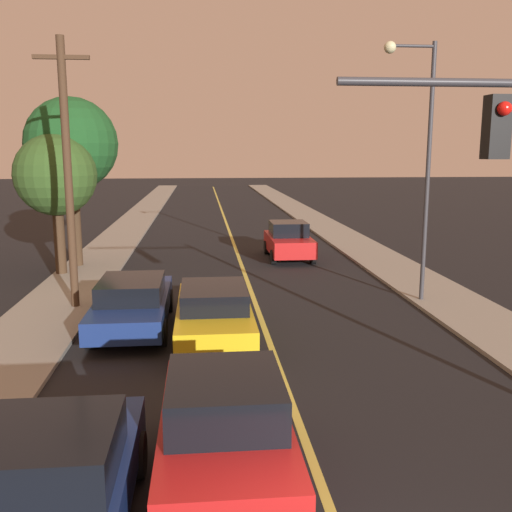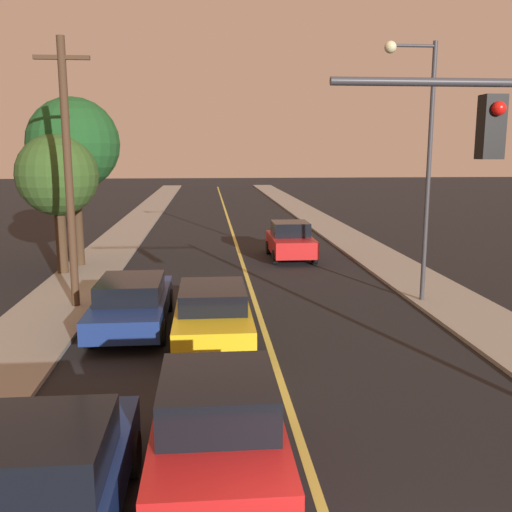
{
  "view_description": "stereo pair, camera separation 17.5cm",
  "coord_description": "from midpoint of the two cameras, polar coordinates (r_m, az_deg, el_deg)",
  "views": [
    {
      "loc": [
        -1.68,
        -4.51,
        4.83
      ],
      "look_at": [
        0.0,
        12.92,
        1.6
      ],
      "focal_mm": 40.0,
      "sensor_mm": 36.0,
      "label": 1
    },
    {
      "loc": [
        -1.51,
        -4.53,
        4.83
      ],
      "look_at": [
        0.0,
        12.92,
        1.6
      ],
      "focal_mm": 40.0,
      "sensor_mm": 36.0,
      "label": 2
    }
  ],
  "objects": [
    {
      "name": "road_surface",
      "position": [
        40.83,
        -3.24,
        3.65
      ],
      "size": [
        10.0,
        80.0,
        0.01
      ],
      "color": "black",
      "rests_on": "ground"
    },
    {
      "name": "tree_left_far",
      "position": [
        23.21,
        -19.62,
        7.55
      ],
      "size": [
        3.1,
        3.1,
        5.37
      ],
      "color": "#3D2B1C",
      "rests_on": "ground"
    },
    {
      "name": "sidewalk_left",
      "position": [
        41.06,
        -12.01,
        3.55
      ],
      "size": [
        2.5,
        80.0,
        0.12
      ],
      "color": "gray",
      "rests_on": "ground"
    },
    {
      "name": "car_outer_lane_front",
      "position": [
        8.09,
        -20.38,
        -20.27
      ],
      "size": [
        2.04,
        4.02,
        1.54
      ],
      "color": "navy",
      "rests_on": "ground"
    },
    {
      "name": "car_outer_lane_second",
      "position": [
        16.06,
        -12.54,
        -4.53
      ],
      "size": [
        2.01,
        5.05,
        1.43
      ],
      "color": "navy",
      "rests_on": "ground"
    },
    {
      "name": "utility_pole_left",
      "position": [
        17.97,
        -18.58,
        8.1
      ],
      "size": [
        1.6,
        0.24,
        7.96
      ],
      "color": "#422D1E",
      "rests_on": "ground"
    },
    {
      "name": "streetlamp_right",
      "position": [
        18.5,
        15.72,
        10.94
      ],
      "size": [
        1.62,
        0.36,
        7.94
      ],
      "color": "#333338",
      "rests_on": "ground"
    },
    {
      "name": "tree_left_near",
      "position": [
        24.61,
        -18.16,
        10.55
      ],
      "size": [
        3.72,
        3.72,
        6.86
      ],
      "color": "#3D2B1C",
      "rests_on": "ground"
    },
    {
      "name": "car_near_lane_second",
      "position": [
        14.8,
        -4.57,
        -5.54
      ],
      "size": [
        2.0,
        4.95,
        1.46
      ],
      "color": "gold",
      "rests_on": "ground"
    },
    {
      "name": "car_far_oncoming",
      "position": [
        25.9,
        3.1,
        1.55
      ],
      "size": [
        1.96,
        4.08,
        1.67
      ],
      "rotation": [
        0.0,
        0.0,
        3.14
      ],
      "color": "red",
      "rests_on": "ground"
    },
    {
      "name": "car_near_lane_front",
      "position": [
        8.54,
        -3.76,
        -16.97
      ],
      "size": [
        1.93,
        4.24,
        1.78
      ],
      "color": "red",
      "rests_on": "ground"
    },
    {
      "name": "sidewalk_right",
      "position": [
        41.54,
        5.43,
        3.81
      ],
      "size": [
        2.5,
        80.0,
        0.12
      ],
      "color": "gray",
      "rests_on": "ground"
    }
  ]
}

